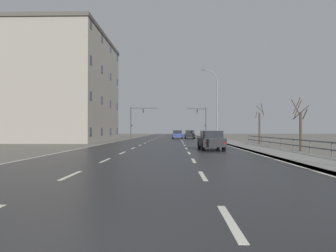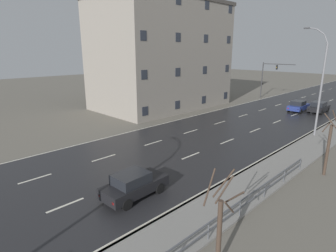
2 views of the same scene
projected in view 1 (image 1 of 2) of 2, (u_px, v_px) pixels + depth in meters
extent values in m
cube|color=#666056|center=(167.00, 140.00, 51.45)|extent=(160.00, 160.00, 0.12)
cube|color=#232326|center=(169.00, 138.00, 63.45)|extent=(14.00, 120.00, 0.02)
cube|color=beige|center=(71.00, 175.00, 10.92)|extent=(0.16, 2.20, 0.01)
cube|color=beige|center=(105.00, 160.00, 16.32)|extent=(0.16, 2.20, 0.01)
cube|color=beige|center=(123.00, 153.00, 21.72)|extent=(0.16, 2.20, 0.01)
cube|color=beige|center=(133.00, 148.00, 27.12)|extent=(0.16, 2.20, 0.01)
cube|color=beige|center=(140.00, 145.00, 32.51)|extent=(0.16, 2.20, 0.01)
cube|color=beige|center=(145.00, 143.00, 37.91)|extent=(0.16, 2.20, 0.01)
cube|color=beige|center=(149.00, 141.00, 43.31)|extent=(0.16, 2.20, 0.01)
cube|color=beige|center=(152.00, 140.00, 48.71)|extent=(0.16, 2.20, 0.01)
cube|color=beige|center=(154.00, 139.00, 54.11)|extent=(0.16, 2.20, 0.01)
cube|color=beige|center=(156.00, 138.00, 59.51)|extent=(0.16, 2.20, 0.01)
cube|color=beige|center=(158.00, 138.00, 64.90)|extent=(0.16, 2.20, 0.01)
cube|color=beige|center=(159.00, 137.00, 70.30)|extent=(0.16, 2.20, 0.01)
cube|color=beige|center=(160.00, 136.00, 75.70)|extent=(0.16, 2.20, 0.01)
cube|color=beige|center=(161.00, 136.00, 81.10)|extent=(0.16, 2.20, 0.01)
cube|color=beige|center=(162.00, 136.00, 86.50)|extent=(0.16, 2.20, 0.01)
cube|color=beige|center=(163.00, 135.00, 91.89)|extent=(0.16, 2.20, 0.01)
cube|color=beige|center=(163.00, 135.00, 97.29)|extent=(0.16, 2.20, 0.01)
cube|color=beige|center=(164.00, 135.00, 102.69)|extent=(0.16, 2.20, 0.01)
cube|color=beige|center=(165.00, 135.00, 108.09)|extent=(0.16, 2.20, 0.01)
cube|color=beige|center=(165.00, 134.00, 113.49)|extent=(0.16, 2.20, 0.01)
cube|color=beige|center=(166.00, 134.00, 118.88)|extent=(0.16, 2.20, 0.01)
cube|color=beige|center=(230.00, 221.00, 5.42)|extent=(0.16, 2.20, 0.01)
cube|color=beige|center=(203.00, 176.00, 10.81)|extent=(0.16, 2.20, 0.01)
cube|color=beige|center=(194.00, 161.00, 16.21)|extent=(0.16, 2.20, 0.01)
cube|color=beige|center=(189.00, 153.00, 21.61)|extent=(0.16, 2.20, 0.01)
cube|color=beige|center=(186.00, 148.00, 27.01)|extent=(0.16, 2.20, 0.01)
cube|color=beige|center=(184.00, 145.00, 32.41)|extent=(0.16, 2.20, 0.01)
cube|color=beige|center=(183.00, 143.00, 37.80)|extent=(0.16, 2.20, 0.01)
cube|color=beige|center=(182.00, 141.00, 43.20)|extent=(0.16, 2.20, 0.01)
cube|color=beige|center=(181.00, 140.00, 48.60)|extent=(0.16, 2.20, 0.01)
cube|color=beige|center=(181.00, 139.00, 54.00)|extent=(0.16, 2.20, 0.01)
cube|color=beige|center=(180.00, 138.00, 59.40)|extent=(0.16, 2.20, 0.01)
cube|color=beige|center=(180.00, 138.00, 64.80)|extent=(0.16, 2.20, 0.01)
cube|color=beige|center=(179.00, 137.00, 70.19)|extent=(0.16, 2.20, 0.01)
cube|color=beige|center=(179.00, 136.00, 75.59)|extent=(0.16, 2.20, 0.01)
cube|color=beige|center=(179.00, 136.00, 80.99)|extent=(0.16, 2.20, 0.01)
cube|color=beige|center=(179.00, 136.00, 86.39)|extent=(0.16, 2.20, 0.01)
cube|color=beige|center=(178.00, 135.00, 91.79)|extent=(0.16, 2.20, 0.01)
cube|color=beige|center=(178.00, 135.00, 97.18)|extent=(0.16, 2.20, 0.01)
cube|color=beige|center=(178.00, 135.00, 102.58)|extent=(0.16, 2.20, 0.01)
cube|color=beige|center=(178.00, 135.00, 107.98)|extent=(0.16, 2.20, 0.01)
cube|color=beige|center=(178.00, 134.00, 113.38)|extent=(0.16, 2.20, 0.01)
cube|color=beige|center=(178.00, 134.00, 118.78)|extent=(0.16, 2.20, 0.01)
cube|color=beige|center=(202.00, 138.00, 63.29)|extent=(0.16, 120.00, 0.01)
cube|color=beige|center=(135.00, 138.00, 63.61)|extent=(0.16, 120.00, 0.01)
cube|color=gray|center=(210.00, 138.00, 63.25)|extent=(3.00, 120.00, 0.12)
cube|color=slate|center=(203.00, 138.00, 63.29)|extent=(0.16, 120.00, 0.12)
cube|color=#515459|center=(294.00, 139.00, 22.04)|extent=(0.06, 26.96, 0.08)
cube|color=#515459|center=(294.00, 145.00, 22.03)|extent=(0.06, 26.96, 0.08)
cylinder|color=#515459|center=(332.00, 151.00, 16.64)|extent=(0.07, 0.07, 1.00)
cylinder|color=#515459|center=(310.00, 148.00, 19.34)|extent=(0.07, 0.07, 1.00)
cylinder|color=#515459|center=(294.00, 146.00, 22.03)|extent=(0.07, 0.07, 1.00)
cylinder|color=#515459|center=(281.00, 144.00, 24.73)|extent=(0.07, 0.07, 1.00)
cylinder|color=#515459|center=(270.00, 143.00, 27.42)|extent=(0.07, 0.07, 1.00)
cylinder|color=#515459|center=(262.00, 142.00, 30.12)|extent=(0.07, 0.07, 1.00)
cylinder|color=#515459|center=(255.00, 141.00, 32.81)|extent=(0.07, 0.07, 1.00)
cylinder|color=#515459|center=(249.00, 140.00, 35.51)|extent=(0.07, 0.07, 1.00)
cylinder|color=slate|center=(217.00, 110.00, 45.55)|extent=(0.20, 0.20, 9.11)
cylinder|color=slate|center=(216.00, 77.00, 45.61)|extent=(0.49, 0.11, 0.87)
cylinder|color=slate|center=(212.00, 72.00, 45.64)|extent=(0.81, 0.11, 0.61)
cylinder|color=slate|center=(206.00, 70.00, 45.66)|extent=(0.92, 0.11, 0.27)
cube|color=#333335|center=(203.00, 70.00, 45.67)|extent=(0.56, 0.24, 0.12)
cylinder|color=#38383A|center=(206.00, 123.00, 65.32)|extent=(0.18, 0.18, 6.40)
cylinder|color=#38383A|center=(196.00, 109.00, 65.41)|extent=(4.08, 0.12, 0.12)
cube|color=black|center=(197.00, 111.00, 65.40)|extent=(0.20, 0.28, 0.80)
sphere|color=#2D2D2D|center=(197.00, 110.00, 65.25)|extent=(0.14, 0.14, 0.14)
sphere|color=#2D2D2D|center=(197.00, 111.00, 65.25)|extent=(0.14, 0.14, 0.14)
sphere|color=green|center=(197.00, 112.00, 65.24)|extent=(0.14, 0.14, 0.14)
cube|color=black|center=(205.00, 125.00, 65.27)|extent=(0.18, 0.12, 0.32)
cylinder|color=#38383A|center=(131.00, 122.00, 64.37)|extent=(0.18, 0.18, 6.44)
cylinder|color=#38383A|center=(144.00, 108.00, 64.35)|extent=(5.71, 0.12, 0.12)
cube|color=black|center=(143.00, 111.00, 64.35)|extent=(0.20, 0.28, 0.80)
sphere|color=#2D2D2D|center=(143.00, 110.00, 64.20)|extent=(0.14, 0.14, 0.14)
sphere|color=#F2AD19|center=(143.00, 111.00, 64.20)|extent=(0.14, 0.14, 0.14)
sphere|color=#2D2D2D|center=(143.00, 112.00, 64.19)|extent=(0.14, 0.14, 0.14)
cube|color=black|center=(132.00, 125.00, 64.31)|extent=(0.18, 0.12, 0.32)
cube|color=black|center=(190.00, 135.00, 57.80)|extent=(1.80, 4.12, 0.64)
cube|color=black|center=(190.00, 132.00, 57.55)|extent=(1.58, 2.01, 0.60)
cube|color=slate|center=(190.00, 132.00, 58.50)|extent=(1.40, 0.09, 0.51)
cylinder|color=black|center=(194.00, 137.00, 59.04)|extent=(0.23, 0.66, 0.66)
cylinder|color=black|center=(185.00, 137.00, 59.09)|extent=(0.23, 0.66, 0.66)
cylinder|color=black|center=(194.00, 137.00, 56.49)|extent=(0.23, 0.66, 0.66)
cylinder|color=black|center=(186.00, 137.00, 56.55)|extent=(0.23, 0.66, 0.66)
cube|color=red|center=(187.00, 135.00, 55.79)|extent=(0.16, 0.04, 0.14)
cube|color=red|center=(194.00, 135.00, 55.75)|extent=(0.16, 0.04, 0.14)
cube|color=navy|center=(177.00, 135.00, 56.69)|extent=(1.84, 4.14, 0.64)
cube|color=black|center=(177.00, 132.00, 56.44)|extent=(1.60, 2.03, 0.60)
cube|color=slate|center=(177.00, 132.00, 57.39)|extent=(1.41, 0.11, 0.51)
cylinder|color=black|center=(181.00, 137.00, 57.95)|extent=(0.23, 0.66, 0.66)
cylinder|color=black|center=(173.00, 137.00, 57.95)|extent=(0.23, 0.66, 0.66)
cylinder|color=black|center=(182.00, 137.00, 55.41)|extent=(0.23, 0.66, 0.66)
cylinder|color=black|center=(173.00, 137.00, 55.41)|extent=(0.23, 0.66, 0.66)
cube|color=red|center=(174.00, 135.00, 54.66)|extent=(0.16, 0.04, 0.14)
cube|color=red|center=(181.00, 135.00, 54.65)|extent=(0.16, 0.04, 0.14)
cube|color=black|center=(211.00, 142.00, 25.00)|extent=(1.91, 4.16, 0.64)
cube|color=black|center=(211.00, 134.00, 24.76)|extent=(1.63, 2.06, 0.60)
cube|color=slate|center=(210.00, 135.00, 25.71)|extent=(1.41, 0.13, 0.51)
cylinder|color=black|center=(218.00, 145.00, 26.28)|extent=(0.24, 0.67, 0.66)
cylinder|color=black|center=(199.00, 145.00, 26.26)|extent=(0.24, 0.67, 0.66)
cylinder|color=black|center=(224.00, 147.00, 23.74)|extent=(0.24, 0.67, 0.66)
cylinder|color=black|center=(203.00, 147.00, 23.72)|extent=(0.24, 0.67, 0.66)
cube|color=red|center=(206.00, 143.00, 22.96)|extent=(0.16, 0.05, 0.14)
cube|color=red|center=(224.00, 143.00, 22.98)|extent=(0.16, 0.05, 0.14)
cube|color=gray|center=(66.00, 91.00, 45.93)|extent=(12.15, 19.46, 15.03)
cube|color=#4C4742|center=(66.00, 39.00, 46.03)|extent=(12.40, 19.85, 0.50)
cube|color=#282D38|center=(91.00, 132.00, 37.18)|extent=(0.04, 0.90, 1.10)
cube|color=#282D38|center=(102.00, 132.00, 42.86)|extent=(0.04, 0.90, 1.10)
cube|color=#282D38|center=(110.00, 131.00, 48.55)|extent=(0.04, 0.90, 1.10)
cube|color=#282D38|center=(117.00, 131.00, 54.23)|extent=(0.04, 0.90, 1.10)
cube|color=#282D38|center=(91.00, 96.00, 37.23)|extent=(0.04, 0.90, 1.10)
cube|color=#282D38|center=(102.00, 100.00, 42.92)|extent=(0.04, 0.90, 1.10)
cube|color=#282D38|center=(111.00, 104.00, 48.60)|extent=(0.04, 0.90, 1.10)
cube|color=#282D38|center=(117.00, 107.00, 54.29)|extent=(0.04, 0.90, 1.10)
cube|color=#282D38|center=(91.00, 60.00, 37.29)|extent=(0.04, 0.90, 1.10)
cube|color=#282D38|center=(102.00, 69.00, 42.97)|extent=(0.04, 0.90, 1.10)
cube|color=#282D38|center=(111.00, 76.00, 48.66)|extent=(0.04, 0.90, 1.10)
cube|color=#282D38|center=(117.00, 82.00, 54.35)|extent=(0.04, 0.90, 1.10)
cube|color=#282D38|center=(91.00, 24.00, 37.34)|extent=(0.04, 0.90, 1.10)
cube|color=#282D38|center=(102.00, 38.00, 43.03)|extent=(0.04, 0.90, 1.10)
cube|color=#282D38|center=(111.00, 49.00, 48.72)|extent=(0.04, 0.90, 1.10)
cube|color=#282D38|center=(117.00, 58.00, 54.40)|extent=(0.04, 0.90, 1.10)
cylinder|color=#423328|center=(301.00, 132.00, 23.75)|extent=(0.20, 0.20, 3.00)
cylinder|color=#423328|center=(301.00, 113.00, 24.31)|extent=(1.11, 0.58, 1.12)
cylinder|color=#423328|center=(295.00, 106.00, 23.66)|extent=(0.30, 0.98, 1.21)
cylinder|color=#423328|center=(298.00, 109.00, 24.08)|extent=(0.67, 0.25, 1.38)
cylinder|color=#423328|center=(305.00, 114.00, 23.79)|extent=(0.13, 0.75, 0.79)
cylinder|color=#423328|center=(297.00, 106.00, 24.12)|extent=(0.74, 0.39, 1.35)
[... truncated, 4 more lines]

